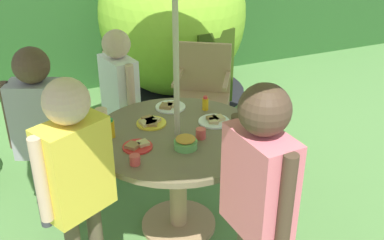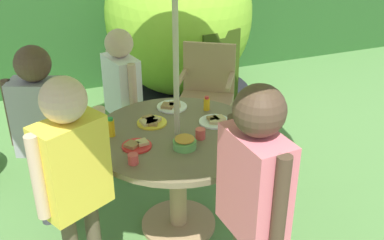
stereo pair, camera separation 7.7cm
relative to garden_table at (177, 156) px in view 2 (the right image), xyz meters
name	(u,v)px [view 2 (the right image)]	position (x,y,z in m)	size (l,w,h in m)	color
ground_plane	(179,226)	(0.00, 0.00, -0.59)	(10.00, 10.00, 0.02)	#548442
garden_table	(177,156)	(0.00, 0.00, 0.00)	(1.12, 1.12, 0.75)	tan
wooden_chair	(207,89)	(0.66, 1.07, -0.05)	(0.62, 0.61, 0.93)	tan
dome_tent	(179,16)	(0.83, 2.28, 0.31)	(2.00, 2.00, 1.79)	#8CC633
child_in_white_shirt	(122,87)	(-0.17, 0.77, 0.22)	(0.25, 0.42, 1.25)	#3F3F47
child_in_grey_shirt	(41,118)	(-0.80, 0.34, 0.27)	(0.42, 0.31, 1.33)	#3F3F47
child_in_yellow_shirt	(72,166)	(-0.71, -0.36, 0.30)	(0.42, 0.34, 1.38)	brown
child_in_pink_shirt	(254,185)	(0.08, -0.89, 0.33)	(0.24, 0.48, 1.43)	brown
snack_bowl	(185,142)	(-0.02, -0.19, 0.21)	(0.14, 0.14, 0.08)	#66B259
plate_far_left	(137,145)	(-0.29, -0.07, 0.18)	(0.18, 0.18, 0.03)	red
plate_back_edge	(215,121)	(0.29, 0.05, 0.18)	(0.21, 0.21, 0.03)	white
plate_mid_right	(151,122)	(-0.12, 0.19, 0.18)	(0.20, 0.20, 0.03)	yellow
plate_center_front	(172,106)	(0.09, 0.38, 0.18)	(0.22, 0.22, 0.03)	white
juice_bottle_near_left	(236,152)	(0.22, -0.42, 0.22)	(0.05, 0.05, 0.10)	yellow
juice_bottle_near_right	(111,127)	(-0.40, 0.12, 0.23)	(0.05, 0.05, 0.13)	yellow
juice_bottle_far_right	(252,116)	(0.51, -0.06, 0.23)	(0.05, 0.05, 0.13)	yellow
juice_bottle_center_back	(207,104)	(0.31, 0.26, 0.22)	(0.04, 0.04, 0.10)	yellow
cup_near	(200,134)	(0.12, -0.11, 0.20)	(0.06, 0.06, 0.07)	#E04C47
cup_far	(133,159)	(-0.36, -0.25, 0.20)	(0.06, 0.06, 0.06)	#E04C47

